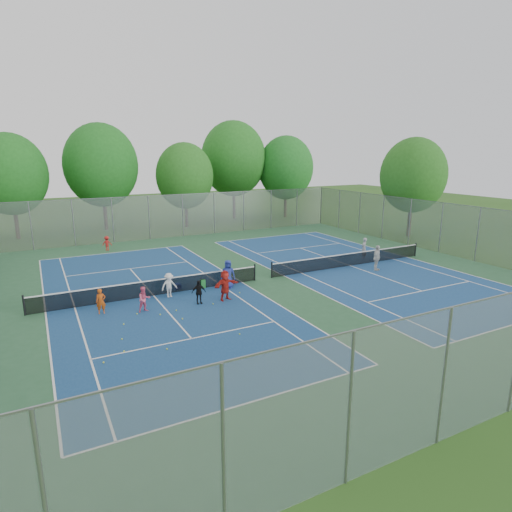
{
  "coord_description": "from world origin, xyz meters",
  "views": [
    {
      "loc": [
        -12.42,
        -22.82,
        7.87
      ],
      "look_at": [
        0.0,
        1.0,
        1.3
      ],
      "focal_mm": 30.0,
      "sensor_mm": 36.0,
      "label": 1
    }
  ],
  "objects_px": {
    "ball_crate": "(178,286)",
    "ball_hopper": "(203,284)",
    "instructor": "(364,248)",
    "net_right": "(350,260)",
    "net_left": "(153,288)"
  },
  "relations": [
    {
      "from": "net_right",
      "to": "ball_hopper",
      "type": "relative_size",
      "value": 24.14
    },
    {
      "from": "ball_crate",
      "to": "ball_hopper",
      "type": "xyz_separation_m",
      "value": [
        1.38,
        -0.53,
        0.11
      ]
    },
    {
      "from": "net_left",
      "to": "instructor",
      "type": "distance_m",
      "value": 16.35
    },
    {
      "from": "ball_crate",
      "to": "ball_hopper",
      "type": "bearing_deg",
      "value": -21.11
    },
    {
      "from": "ball_crate",
      "to": "ball_hopper",
      "type": "distance_m",
      "value": 1.48
    },
    {
      "from": "net_left",
      "to": "ball_hopper",
      "type": "bearing_deg",
      "value": 1.32
    },
    {
      "from": "ball_hopper",
      "to": "instructor",
      "type": "bearing_deg",
      "value": 5.03
    },
    {
      "from": "net_right",
      "to": "ball_crate",
      "type": "distance_m",
      "value": 12.44
    },
    {
      "from": "net_right",
      "to": "ball_crate",
      "type": "height_order",
      "value": "net_right"
    },
    {
      "from": "net_right",
      "to": "ball_hopper",
      "type": "xyz_separation_m",
      "value": [
        -11.05,
        0.07,
        -0.19
      ]
    },
    {
      "from": "ball_crate",
      "to": "instructor",
      "type": "distance_m",
      "value": 14.75
    },
    {
      "from": "instructor",
      "to": "ball_hopper",
      "type": "bearing_deg",
      "value": -20.31
    },
    {
      "from": "ball_crate",
      "to": "instructor",
      "type": "relative_size",
      "value": 0.22
    },
    {
      "from": "net_left",
      "to": "ball_hopper",
      "type": "height_order",
      "value": "net_left"
    },
    {
      "from": "net_left",
      "to": "ball_hopper",
      "type": "distance_m",
      "value": 2.96
    }
  ]
}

